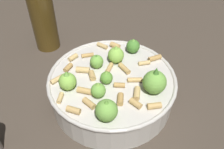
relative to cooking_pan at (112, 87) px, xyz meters
name	(u,v)px	position (x,y,z in m)	size (l,w,h in m)	color
ground_plane	(112,99)	(0.00, 0.00, -0.04)	(2.40, 2.40, 0.00)	#42382D
cooking_pan	(112,87)	(0.00, 0.00, 0.00)	(0.28, 0.28, 0.13)	beige
olive_oil_bottle	(43,17)	(-0.21, -0.19, 0.05)	(0.07, 0.07, 0.23)	#4C3814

